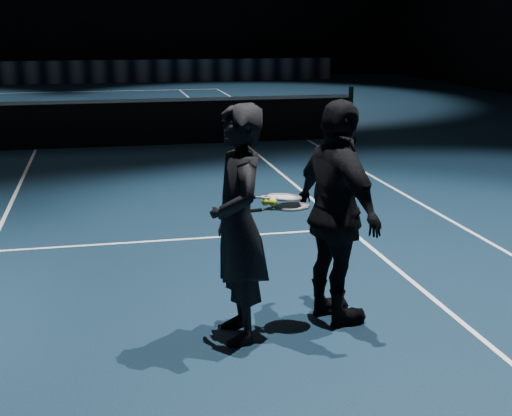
{
  "coord_description": "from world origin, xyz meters",
  "views": [
    {
      "loc": [
        1.27,
        -14.2,
        2.43
      ],
      "look_at": [
        2.41,
        -9.01,
        1.03
      ],
      "focal_mm": 50.0,
      "sensor_mm": 36.0,
      "label": 1
    }
  ],
  "objects_px": {
    "racket_lower": "(292,207)",
    "tennis_balls": "(269,200)",
    "player_b": "(337,214)",
    "racket_upper": "(284,197)",
    "player_a": "(238,225)"
  },
  "relations": [
    {
      "from": "player_a",
      "to": "racket_upper",
      "type": "relative_size",
      "value": 2.71
    },
    {
      "from": "player_b",
      "to": "racket_upper",
      "type": "xyz_separation_m",
      "value": [
        -0.45,
        -0.03,
        0.17
      ]
    },
    {
      "from": "player_b",
      "to": "racket_lower",
      "type": "xyz_separation_m",
      "value": [
        -0.39,
        -0.06,
        0.1
      ]
    },
    {
      "from": "player_b",
      "to": "tennis_balls",
      "type": "bearing_deg",
      "value": 83.51
    },
    {
      "from": "player_a",
      "to": "tennis_balls",
      "type": "height_order",
      "value": "player_a"
    },
    {
      "from": "racket_lower",
      "to": "tennis_balls",
      "type": "distance_m",
      "value": 0.21
    },
    {
      "from": "player_b",
      "to": "racket_upper",
      "type": "distance_m",
      "value": 0.48
    },
    {
      "from": "player_a",
      "to": "racket_upper",
      "type": "bearing_deg",
      "value": 102.63
    },
    {
      "from": "tennis_balls",
      "to": "racket_upper",
      "type": "bearing_deg",
      "value": 22.7
    },
    {
      "from": "player_b",
      "to": "tennis_balls",
      "type": "distance_m",
      "value": 0.62
    },
    {
      "from": "player_a",
      "to": "tennis_balls",
      "type": "relative_size",
      "value": 15.37
    },
    {
      "from": "tennis_balls",
      "to": "player_a",
      "type": "bearing_deg",
      "value": -169.75
    },
    {
      "from": "racket_lower",
      "to": "tennis_balls",
      "type": "xyz_separation_m",
      "value": [
        -0.19,
        -0.03,
        0.07
      ]
    },
    {
      "from": "racket_upper",
      "to": "tennis_balls",
      "type": "relative_size",
      "value": 5.67
    },
    {
      "from": "player_b",
      "to": "racket_upper",
      "type": "relative_size",
      "value": 2.71
    }
  ]
}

